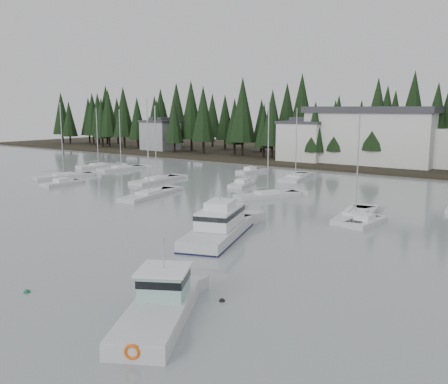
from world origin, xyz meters
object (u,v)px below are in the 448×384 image
Objects in this scene: house_west at (304,140)px; sailboat_9 at (295,179)px; harbor_inn at (383,136)px; sailboat_1 at (268,196)px; sailboat_13 at (121,169)px; runabout_1 at (364,223)px; sailboat_10 at (149,196)px; runabout_0 at (62,184)px; cabin_cruiser_center at (219,229)px; lobster_boat_teal at (159,310)px; sailboat_0 at (355,217)px; sailboat_8 at (64,177)px; sailboat_11 at (156,181)px; house_far_west at (160,134)px; sailboat_6 at (99,167)px; runabout_4 at (241,185)px; runabout_3 at (250,172)px.

sailboat_9 is at bearing -65.28° from house_west.
sailboat_1 reaches higher than harbor_inn.
sailboat_13 reaches higher than runabout_1.
sailboat_9 is 26.27m from sailboat_10.
cabin_cruiser_center is at bearing -106.90° from runabout_0.
harbor_inn is at bearing 27.09° from sailboat_1.
sailboat_10 reaches higher than sailboat_9.
lobster_boat_teal is at bearing -145.79° from sailboat_10.
sailboat_9 is (-12.04, 36.02, -0.68)m from cabin_cruiser_center.
sailboat_0 is at bearing -73.77° from harbor_inn.
harbor_inn is 4.84× the size of runabout_0.
sailboat_1 is at bearing -69.30° from sailboat_8.
house_west is 1.07× the size of lobster_boat_teal.
sailboat_0 is at bearing -44.14° from cabin_cruiser_center.
sailboat_10 reaches higher than house_west.
sailboat_10 is at bearing -88.84° from runabout_0.
lobster_boat_teal is at bearing -120.93° from sailboat_13.
cabin_cruiser_center is at bearing 145.88° from sailboat_0.
sailboat_0 is 0.92× the size of sailboat_11.
sailboat_8 reaches higher than cabin_cruiser_center.
sailboat_11 is 13.84m from runabout_0.
house_west is 0.32× the size of harbor_inn.
sailboat_8 reaches higher than runabout_1.
sailboat_10 reaches higher than harbor_inn.
sailboat_6 is at bearing -65.82° from house_far_west.
sailboat_13 is 18.86m from runabout_0.
sailboat_13 reaches higher than house_west.
runabout_4 is (4.49, 14.24, 0.07)m from sailboat_10.
lobster_boat_teal is 0.71× the size of sailboat_8.
sailboat_8 is at bearing 51.10° from cabin_cruiser_center.
cabin_cruiser_center is at bearing -42.95° from house_far_west.
sailboat_8 is at bearing 79.90° from sailboat_0.
sailboat_8 is at bearing -127.93° from harbor_inn.
runabout_3 is 0.92× the size of runabout_4.
runabout_1 is (30.39, -45.36, -4.52)m from house_west.
sailboat_13 is at bearing -125.42° from house_west.
sailboat_8 is at bearing 50.32° from runabout_0.
sailboat_13 is at bearing 19.55° from runabout_0.
sailboat_1 is at bearing 60.41° from sailboat_0.
runabout_0 is (13.17, -17.63, 0.07)m from sailboat_6.
harbor_inn is at bearing -27.90° from runabout_3.
lobster_boat_teal is at bearing -129.81° from sailboat_1.
harbor_inn is at bearing -25.56° from sailboat_10.
house_west reaches higher than lobster_boat_teal.
runabout_0 is (-44.29, 25.63, -0.43)m from lobster_boat_teal.
runabout_3 is at bearing 40.77° from sailboat_0.
sailboat_11 is 17.05m from sailboat_13.
sailboat_0 is 28.46m from sailboat_9.
sailboat_13 reaches higher than runabout_3.
sailboat_0 reaches higher than runabout_4.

